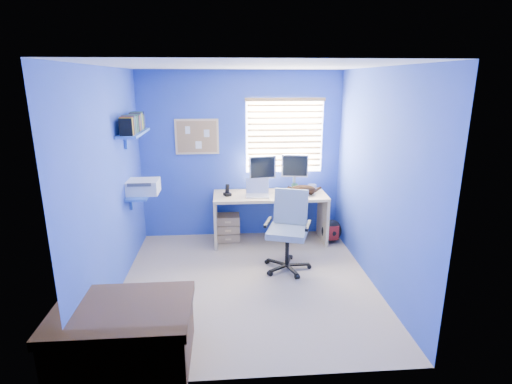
{
  "coord_description": "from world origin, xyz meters",
  "views": [
    {
      "loc": [
        -0.23,
        -4.33,
        2.37
      ],
      "look_at": [
        0.15,
        0.65,
        0.95
      ],
      "focal_mm": 28.0,
      "sensor_mm": 36.0,
      "label": 1
    }
  ],
  "objects": [
    {
      "name": "office_chair",
      "position": [
        0.54,
        0.37,
        0.37
      ],
      "size": [
        0.74,
        0.74,
        1.0
      ],
      "color": "black",
      "rests_on": "floor"
    },
    {
      "name": "laptop",
      "position": [
        0.21,
        1.16,
        0.85
      ],
      "size": [
        0.35,
        0.28,
        0.22
      ],
      "primitive_type": "cube",
      "rotation": [
        0.0,
        0.0,
        -0.06
      ],
      "color": "silver",
      "rests_on": "desk"
    },
    {
      "name": "wall_right",
      "position": [
        1.5,
        0.0,
        1.25
      ],
      "size": [
        0.01,
        3.2,
        2.5
      ],
      "primitive_type": "cube",
      "color": "blue",
      "rests_on": "ground"
    },
    {
      "name": "ceiling",
      "position": [
        0.0,
        0.0,
        2.5
      ],
      "size": [
        3.0,
        3.2,
        0.0
      ],
      "primitive_type": "cube",
      "color": "white",
      "rests_on": "wall_back"
    },
    {
      "name": "desk",
      "position": [
        0.4,
        1.26,
        0.37
      ],
      "size": [
        1.65,
        0.65,
        0.74
      ],
      "primitive_type": "cube",
      "color": "#DCBB84",
      "rests_on": "floor"
    },
    {
      "name": "monitor_right",
      "position": [
        0.8,
        1.5,
        1.01
      ],
      "size": [
        0.41,
        0.18,
        0.54
      ],
      "primitive_type": "cube",
      "rotation": [
        0.0,
        0.0,
        -0.16
      ],
      "color": "silver",
      "rests_on": "desk"
    },
    {
      "name": "wall_front",
      "position": [
        0.0,
        -1.6,
        1.25
      ],
      "size": [
        3.0,
        0.01,
        2.5
      ],
      "primitive_type": "cube",
      "color": "blue",
      "rests_on": "ground"
    },
    {
      "name": "backpack",
      "position": [
        1.32,
        1.15,
        0.18
      ],
      "size": [
        0.31,
        0.25,
        0.35
      ],
      "primitive_type": "ellipsoid",
      "rotation": [
        0.0,
        0.0,
        0.07
      ],
      "color": "black",
      "rests_on": "floor"
    },
    {
      "name": "bed_corner",
      "position": [
        -1.13,
        -1.32,
        0.27
      ],
      "size": [
        1.1,
        0.79,
        0.53
      ],
      "primitive_type": "cube",
      "color": "#463221",
      "rests_on": "floor"
    },
    {
      "name": "floor",
      "position": [
        0.0,
        0.0,
        0.0
      ],
      "size": [
        3.0,
        3.2,
        0.0
      ],
      "primitive_type": "cube",
      "color": "tan",
      "rests_on": "ground"
    },
    {
      "name": "drawer_boxes",
      "position": [
        -0.22,
        1.35,
        0.2
      ],
      "size": [
        0.35,
        0.28,
        0.41
      ],
      "primitive_type": "cube",
      "color": "tan",
      "rests_on": "floor"
    },
    {
      "name": "wall_left",
      "position": [
        -1.5,
        0.0,
        1.25
      ],
      "size": [
        0.01,
        3.2,
        2.5
      ],
      "primitive_type": "cube",
      "color": "blue",
      "rests_on": "ground"
    },
    {
      "name": "monitor_left",
      "position": [
        0.31,
        1.43,
        1.01
      ],
      "size": [
        0.42,
        0.19,
        0.54
      ],
      "primitive_type": "cube",
      "rotation": [
        0.0,
        0.0,
        0.18
      ],
      "color": "silver",
      "rests_on": "desk"
    },
    {
      "name": "wall_back",
      "position": [
        0.0,
        1.6,
        1.25
      ],
      "size": [
        3.0,
        0.01,
        2.5
      ],
      "primitive_type": "cube",
      "color": "blue",
      "rests_on": "ground"
    },
    {
      "name": "cd_spindle",
      "position": [
        1.08,
        1.49,
        0.78
      ],
      "size": [
        0.13,
        0.13,
        0.07
      ],
      "primitive_type": "cylinder",
      "color": "silver",
      "rests_on": "desk"
    },
    {
      "name": "window_blinds",
      "position": [
        0.65,
        1.57,
        1.55
      ],
      "size": [
        1.15,
        0.05,
        1.1
      ],
      "color": "white",
      "rests_on": "ground"
    },
    {
      "name": "mug",
      "position": [
        0.8,
        1.44,
        0.79
      ],
      "size": [
        0.1,
        0.09,
        0.1
      ],
      "primitive_type": "imported",
      "color": "#336D47",
      "rests_on": "desk"
    },
    {
      "name": "phone",
      "position": [
        -0.22,
        1.23,
        0.82
      ],
      "size": [
        0.13,
        0.14,
        0.17
      ],
      "primitive_type": "cube",
      "rotation": [
        0.0,
        0.0,
        0.42
      ],
      "color": "black",
      "rests_on": "desk"
    },
    {
      "name": "tower_pc",
      "position": [
        0.79,
        1.36,
        0.23
      ],
      "size": [
        0.24,
        0.46,
        0.45
      ],
      "primitive_type": "cube",
      "rotation": [
        0.0,
        0.0,
        0.12
      ],
      "color": "beige",
      "rests_on": "floor"
    },
    {
      "name": "yellow_book",
      "position": [
        0.65,
        1.16,
        0.12
      ],
      "size": [
        0.03,
        0.17,
        0.24
      ],
      "primitive_type": "cube",
      "color": "yellow",
      "rests_on": "floor"
    },
    {
      "name": "wall_shelves",
      "position": [
        -1.35,
        0.75,
        1.43
      ],
      "size": [
        0.42,
        0.9,
        1.05
      ],
      "color": "blue",
      "rests_on": "ground"
    },
    {
      "name": "cat",
      "position": [
        0.87,
        1.19,
        0.81
      ],
      "size": [
        0.44,
        0.31,
        0.14
      ],
      "primitive_type": "ellipsoid",
      "rotation": [
        0.0,
        0.0,
        0.29
      ],
      "color": "black",
      "rests_on": "desk"
    },
    {
      "name": "corkboard",
      "position": [
        -0.65,
        1.58,
        1.55
      ],
      "size": [
        0.64,
        0.02,
        0.52
      ],
      "color": "#DCBB84",
      "rests_on": "ground"
    }
  ]
}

